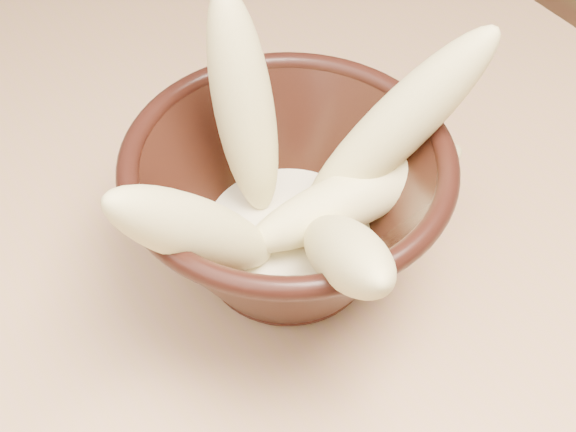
# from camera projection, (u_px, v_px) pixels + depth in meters

# --- Properties ---
(bowl) EXTENTS (0.22, 0.22, 0.12)m
(bowl) POSITION_uv_depth(u_px,v_px,m) (288.00, 206.00, 0.54)
(bowl) COLOR black
(bowl) RESTS_ON table
(milk_puddle) EXTENTS (0.12, 0.12, 0.02)m
(milk_puddle) POSITION_uv_depth(u_px,v_px,m) (288.00, 234.00, 0.56)
(milk_puddle) COLOR #F7EEC7
(milk_puddle) RESTS_ON bowl
(banana_upright) EXTENTS (0.05, 0.09, 0.17)m
(banana_upright) POSITION_uv_depth(u_px,v_px,m) (244.00, 106.00, 0.52)
(banana_upright) COLOR #E7DB88
(banana_upright) RESTS_ON bowl
(banana_left) EXTENTS (0.14, 0.05, 0.15)m
(banana_left) POSITION_uv_depth(u_px,v_px,m) (197.00, 231.00, 0.47)
(banana_left) COLOR #E7DB88
(banana_left) RESTS_ON bowl
(banana_right) EXTENTS (0.15, 0.09, 0.17)m
(banana_right) POSITION_uv_depth(u_px,v_px,m) (395.00, 129.00, 0.52)
(banana_right) COLOR #E7DB88
(banana_right) RESTS_ON bowl
(banana_across) EXTENTS (0.17, 0.05, 0.05)m
(banana_across) POSITION_uv_depth(u_px,v_px,m) (358.00, 195.00, 0.54)
(banana_across) COLOR #E7DB88
(banana_across) RESTS_ON bowl
(banana_front) EXTENTS (0.10, 0.16, 0.15)m
(banana_front) POSITION_uv_depth(u_px,v_px,m) (344.00, 253.00, 0.47)
(banana_front) COLOR #E7DB88
(banana_front) RESTS_ON bowl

